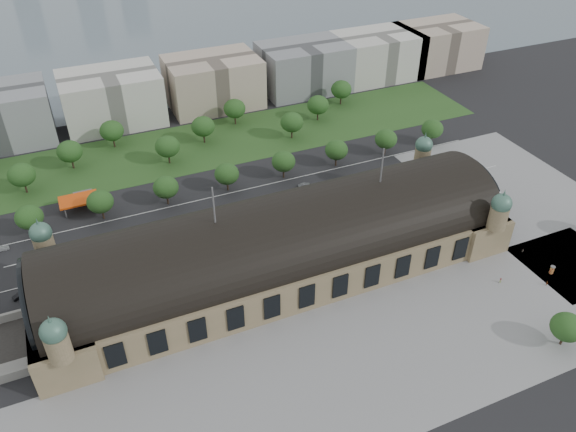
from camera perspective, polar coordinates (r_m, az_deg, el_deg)
name	(u,v)px	position (r m, az deg, el deg)	size (l,w,h in m)	color
ground	(280,271)	(183.38, -0.81, -5.62)	(900.00, 900.00, 0.00)	black
station	(280,246)	(176.78, -0.84, -3.11)	(150.00, 48.40, 44.30)	#907B59
plaza_south	(377,359)	(159.70, 8.99, -14.16)	(190.00, 48.00, 0.12)	gray
plaza_east	(526,200)	(234.80, 23.02, 1.47)	(56.00, 100.00, 0.12)	gray
road_slab	(189,222)	(207.47, -10.03, -0.65)	(260.00, 26.00, 0.10)	black
grass_belt	(167,152)	(254.21, -12.24, 6.35)	(300.00, 45.00, 0.10)	#2B5120
petrol_station	(82,198)	(225.90, -20.24, 1.70)	(14.00, 13.00, 5.05)	#DF470D
lake	(119,21)	(445.42, -16.77, 18.44)	(700.00, 320.00, 0.08)	slate
office_3	(112,98)	(283.19, -17.46, 11.35)	(45.00, 32.00, 24.00)	silver
office_4	(213,82)	(291.52, -7.60, 13.36)	(45.00, 32.00, 24.00)	#C0AB96
office_5	(304,67)	(307.85, 1.60, 14.87)	(45.00, 32.00, 24.00)	gray
office_6	(377,55)	(328.42, 9.02, 15.81)	(45.00, 32.00, 24.00)	silver
office_7	(436,46)	(350.55, 14.85, 16.37)	(45.00, 32.00, 24.00)	#C0AB96
tree_row_2	(29,217)	(213.96, -24.81, -0.12)	(9.60, 9.60, 11.52)	#2D2116
tree_row_3	(100,202)	(213.16, -18.55, 1.39)	(9.60, 9.60, 11.52)	#2D2116
tree_row_4	(166,187)	(215.05, -12.31, 2.86)	(9.60, 9.60, 11.52)	#2D2116
tree_row_5	(227,174)	(219.57, -6.24, 4.27)	(9.60, 9.60, 11.52)	#2D2116
tree_row_6	(284,162)	(226.55, -0.46, 5.55)	(9.60, 9.60, 11.52)	#2D2116
tree_row_7	(336,150)	(235.78, 4.94, 6.70)	(9.60, 9.60, 11.52)	#2D2116
tree_row_8	(386,139)	(247.00, 9.92, 7.70)	(9.60, 9.60, 11.52)	#2D2116
tree_row_9	(432,129)	(259.96, 14.46, 8.56)	(9.60, 9.60, 11.52)	#2D2116
tree_belt_3	(22,175)	(239.59, -25.44, 3.79)	(10.40, 10.40, 12.48)	#2D2116
tree_belt_4	(70,151)	(249.39, -21.31, 6.14)	(10.40, 10.40, 12.48)	#2D2116
tree_belt_5	(112,131)	(260.77, -17.48, 8.26)	(10.40, 10.40, 12.48)	#2D2116
tree_belt_6	(167,146)	(241.58, -12.15, 6.92)	(10.40, 10.40, 12.48)	#2D2116
tree_belt_7	(203,126)	(255.57, -8.63, 8.99)	(10.40, 10.40, 12.48)	#2D2116
tree_belt_8	(235,109)	(270.71, -5.45, 10.81)	(10.40, 10.40, 12.48)	#2D2116
tree_belt_9	(292,122)	(256.54, 0.40, 9.51)	(10.40, 10.40, 12.48)	#2D2116
tree_belt_10	(318,105)	(273.75, 3.07, 11.21)	(10.40, 10.40, 12.48)	#2D2116
tree_belt_11	(341,89)	(291.67, 5.44, 12.68)	(10.40, 10.40, 12.48)	#2D2116
tree_plaza_s	(567,327)	(174.01, 26.49, -10.07)	(9.00, 9.00, 10.64)	#2D2116
traffic_car_1	(1,249)	(214.49, -27.12, -2.97)	(1.70, 4.88, 1.61)	gray
traffic_car_2	(80,248)	(204.18, -20.40, -3.06)	(2.36, 5.11, 1.42)	black
traffic_car_3	(177,220)	(208.37, -11.18, -0.39)	(1.97, 4.83, 1.40)	maroon
traffic_car_4	(215,225)	(203.73, -7.42, -0.89)	(1.56, 3.87, 1.32)	#1A163F
traffic_car_5	(304,185)	(223.81, 1.68, 3.15)	(1.72, 4.93, 1.62)	#53545A
traffic_car_6	(422,165)	(243.90, 13.50, 5.05)	(2.57, 5.58, 1.55)	silver
parked_car_0	(20,295)	(192.50, -25.56, -7.24)	(1.74, 4.98, 1.64)	black
parked_car_1	(95,274)	(191.36, -19.03, -5.63)	(2.51, 5.45, 1.52)	maroon
parked_car_2	(75,273)	(194.08, -20.86, -5.42)	(2.30, 5.66, 1.64)	#181844
parked_car_3	(68,274)	(194.28, -21.42, -5.53)	(1.88, 4.68, 1.59)	slate
parked_car_4	(137,261)	(192.69, -15.11, -4.44)	(1.56, 4.47, 1.47)	silver
parked_car_5	(107,272)	(190.91, -17.88, -5.47)	(2.50, 5.43, 1.51)	#9A9CA3
parked_car_6	(126,267)	(191.01, -16.17, -5.04)	(2.21, 5.44, 1.58)	black
bus_west	(242,216)	(205.53, -4.69, 0.03)	(2.83, 12.11, 3.37)	#AB1B21
bus_mid	(244,224)	(201.36, -4.48, -0.77)	(3.01, 12.88, 3.59)	white
bus_east	(283,206)	(210.17, -0.52, 1.07)	(2.88, 12.32, 3.43)	beige
advertising_column	(552,270)	(200.55, 25.24, -4.96)	(1.54, 1.54, 2.91)	#BE4A2F
pedestrian_0	(500,281)	(190.94, 20.78, -6.15)	(0.85, 0.49, 1.74)	gray
pedestrian_1	(547,283)	(195.48, 24.82, -6.21)	(0.69, 0.46, 1.90)	gray
pedestrian_2	(523,250)	(206.30, 22.75, -3.24)	(0.74, 0.43, 1.52)	gray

